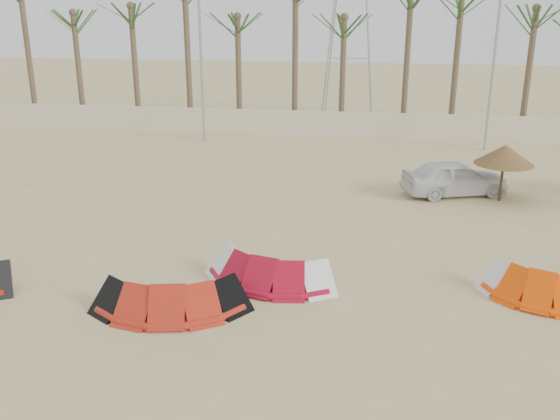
% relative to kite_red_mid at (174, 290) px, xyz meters
% --- Properties ---
extents(ground, '(120.00, 120.00, 0.00)m').
position_rel_kite_red_mid_xyz_m(ground, '(2.04, -2.31, -0.42)').
color(ground, '#C8B97D').
rests_on(ground, ground).
extents(boundary_wall, '(60.00, 0.30, 1.30)m').
position_rel_kite_red_mid_xyz_m(boundary_wall, '(2.04, 19.69, 0.23)').
color(boundary_wall, beige).
rests_on(boundary_wall, ground).
extents(palm_line, '(52.00, 4.00, 7.70)m').
position_rel_kite_red_mid_xyz_m(palm_line, '(2.70, 21.19, 6.02)').
color(palm_line, brown).
rests_on(palm_line, ground).
extents(lamp_b, '(1.25, 0.14, 11.00)m').
position_rel_kite_red_mid_xyz_m(lamp_b, '(-3.93, 17.69, 5.35)').
color(lamp_b, '#A5A8AD').
rests_on(lamp_b, ground).
extents(lamp_c, '(1.25, 0.14, 11.00)m').
position_rel_kite_red_mid_xyz_m(lamp_c, '(10.07, 17.69, 5.35)').
color(lamp_c, '#A5A8AD').
rests_on(lamp_c, ground).
extents(pylon, '(3.00, 3.00, 14.00)m').
position_rel_kite_red_mid_xyz_m(pylon, '(3.04, 25.69, -0.42)').
color(pylon, '#A5A8AD').
rests_on(pylon, ground).
extents(kite_red_mid, '(3.82, 2.09, 0.90)m').
position_rel_kite_red_mid_xyz_m(kite_red_mid, '(0.00, 0.00, 0.00)').
color(kite_red_mid, '#AE2313').
rests_on(kite_red_mid, ground).
extents(kite_red_right, '(3.77, 2.29, 0.90)m').
position_rel_kite_red_mid_xyz_m(kite_red_right, '(2.05, 1.84, -0.00)').
color(kite_red_right, '#A30A20').
rests_on(kite_red_right, ground).
extents(kite_orange, '(3.37, 2.40, 0.90)m').
position_rel_kite_red_mid_xyz_m(kite_orange, '(8.83, 1.84, -0.00)').
color(kite_orange, '#F64601').
rests_on(kite_orange, ground).
extents(parasol_left, '(2.12, 2.12, 2.09)m').
position_rel_kite_red_mid_xyz_m(parasol_left, '(9.30, 9.59, 1.31)').
color(parasol_left, '#4C331E').
rests_on(parasol_left, ground).
extents(car, '(4.19, 2.70, 1.33)m').
position_rel_kite_red_mid_xyz_m(car, '(7.71, 10.10, 0.24)').
color(car, silver).
rests_on(car, ground).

